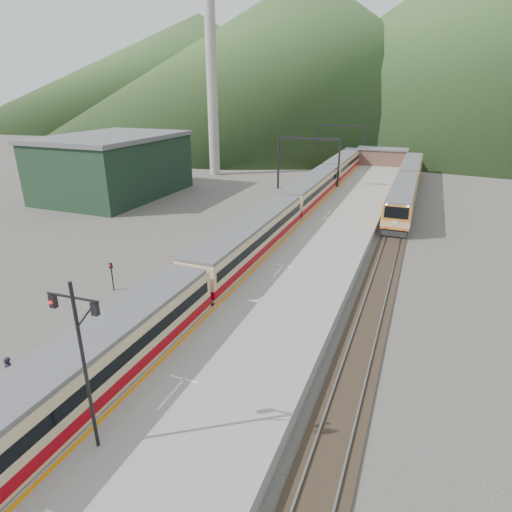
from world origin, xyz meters
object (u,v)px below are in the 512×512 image
at_px(second_train, 407,183).
at_px(worker, 10,372).
at_px(main_train, 288,209).
at_px(signal_mast, 82,353).

xyz_separation_m(second_train, worker, (-16.42, -51.87, -1.09)).
xyz_separation_m(main_train, worker, (-4.92, -31.82, -1.22)).
distance_m(second_train, signal_mast, 54.98).
relative_size(second_train, worker, 21.57).
xyz_separation_m(main_train, second_train, (11.50, 20.05, -0.13)).
bearing_deg(worker, signal_mast, 162.49).
distance_m(main_train, signal_mast, 34.39).
height_order(second_train, signal_mast, signal_mast).
distance_m(main_train, worker, 32.23).
distance_m(second_train, worker, 54.42).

